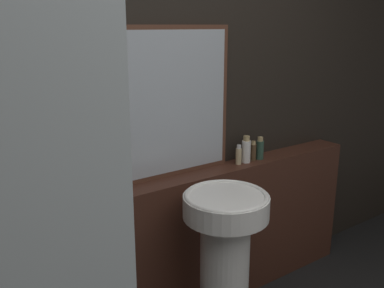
% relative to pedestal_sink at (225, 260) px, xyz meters
% --- Properties ---
extents(wall_back, '(8.00, 0.06, 2.50)m').
position_rel_pedestal_sink_xyz_m(wall_back, '(-0.06, 0.50, 0.70)').
color(wall_back, black).
rests_on(wall_back, ground_plane).
extents(vanity_counter, '(2.74, 0.18, 0.88)m').
position_rel_pedestal_sink_xyz_m(vanity_counter, '(-0.06, 0.38, -0.10)').
color(vanity_counter, '#422319').
rests_on(vanity_counter, ground_plane).
extents(pedestal_sink, '(0.43, 0.43, 0.91)m').
position_rel_pedestal_sink_xyz_m(pedestal_sink, '(0.00, 0.00, 0.00)').
color(pedestal_sink, white).
rests_on(pedestal_sink, ground_plane).
extents(mirror, '(0.78, 0.03, 0.83)m').
position_rel_pedestal_sink_xyz_m(mirror, '(-0.03, 0.45, 0.75)').
color(mirror, '#563323').
rests_on(mirror, vanity_counter).
extents(towel_stack, '(0.20, 0.12, 0.07)m').
position_rel_pedestal_sink_xyz_m(towel_stack, '(-0.56, 0.38, 0.37)').
color(towel_stack, white).
rests_on(towel_stack, vanity_counter).
extents(shampoo_bottle, '(0.04, 0.04, 0.12)m').
position_rel_pedestal_sink_xyz_m(shampoo_bottle, '(0.42, 0.38, 0.39)').
color(shampoo_bottle, '#C6B284').
rests_on(shampoo_bottle, vanity_counter).
extents(conditioner_bottle, '(0.06, 0.06, 0.17)m').
position_rel_pedestal_sink_xyz_m(conditioner_bottle, '(0.48, 0.38, 0.41)').
color(conditioner_bottle, white).
rests_on(conditioner_bottle, vanity_counter).
extents(lotion_bottle, '(0.04, 0.04, 0.13)m').
position_rel_pedestal_sink_xyz_m(lotion_bottle, '(0.54, 0.38, 0.40)').
color(lotion_bottle, '#4C3823').
rests_on(lotion_bottle, vanity_counter).
extents(body_wash_bottle, '(0.05, 0.05, 0.15)m').
position_rel_pedestal_sink_xyz_m(body_wash_bottle, '(0.60, 0.38, 0.40)').
color(body_wash_bottle, '#2D4C3D').
rests_on(body_wash_bottle, vanity_counter).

